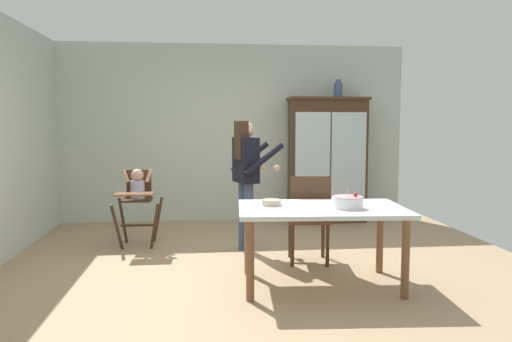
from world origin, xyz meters
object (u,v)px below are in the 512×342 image
object	(u,v)px
adult_person	(246,170)
serving_bowl	(271,203)
ceramic_vase	(338,90)
china_cabinet	(327,160)
high_chair_with_toddler	(138,193)
dining_chair_far_side	(309,213)
dining_table	(321,217)
birthday_cake	(347,202)

from	to	relation	value
adult_person	serving_bowl	distance (m)	1.19
ceramic_vase	serving_bowl	bearing A→B (deg)	-116.28
china_cabinet	high_chair_with_toddler	bearing A→B (deg)	-155.06
dining_chair_far_side	china_cabinet	bearing A→B (deg)	-102.13
china_cabinet	adult_person	xyz separation A→B (m)	(-1.38, -1.67, 0.02)
high_chair_with_toddler	adult_person	world-z (taller)	adult_person
dining_table	serving_bowl	bearing A→B (deg)	164.10
ceramic_vase	adult_person	bearing A→B (deg)	-132.57
birthday_cake	dining_chair_far_side	size ratio (longest dim) A/B	0.29
birthday_cake	serving_bowl	bearing A→B (deg)	161.70
ceramic_vase	high_chair_with_toddler	bearing A→B (deg)	-156.23
adult_person	dining_chair_far_side	size ratio (longest dim) A/B	1.59
dining_table	dining_chair_far_side	xyz separation A→B (m)	(0.04, 0.68, -0.09)
serving_bowl	birthday_cake	bearing A→B (deg)	-18.30
china_cabinet	high_chair_with_toddler	distance (m)	2.98
high_chair_with_toddler	birthday_cake	xyz separation A→B (m)	(2.10, -1.81, 0.14)
china_cabinet	birthday_cake	bearing A→B (deg)	-100.79
dining_table	birthday_cake	size ratio (longest dim) A/B	5.59
ceramic_vase	dining_chair_far_side	size ratio (longest dim) A/B	0.28
high_chair_with_toddler	adult_person	distance (m)	1.41
dining_table	serving_bowl	xyz separation A→B (m)	(-0.45, 0.13, 0.12)
dining_chair_far_side	high_chair_with_toddler	bearing A→B (deg)	-22.04
china_cabinet	dining_chair_far_side	world-z (taller)	china_cabinet
china_cabinet	adult_person	size ratio (longest dim) A/B	1.24
dining_chair_far_side	dining_table	bearing A→B (deg)	93.09
birthday_cake	dining_chair_far_side	bearing A→B (deg)	103.03
ceramic_vase	adult_person	distance (m)	2.50
serving_bowl	dining_table	bearing A→B (deg)	-15.90
high_chair_with_toddler	dining_table	distance (m)	2.55
birthday_cake	adult_person	bearing A→B (deg)	119.86
dining_table	serving_bowl	distance (m)	0.48
high_chair_with_toddler	serving_bowl	distance (m)	2.15
china_cabinet	serving_bowl	size ratio (longest dim) A/B	10.52
ceramic_vase	serving_bowl	xyz separation A→B (m)	(-1.40, -2.85, -1.24)
dining_table	china_cabinet	bearing A→B (deg)	74.89
china_cabinet	ceramic_vase	xyz separation A→B (m)	(0.16, 0.00, 1.06)
adult_person	ceramic_vase	bearing A→B (deg)	-60.51
china_cabinet	dining_chair_far_side	xyz separation A→B (m)	(-0.76, -2.29, -0.40)
ceramic_vase	serving_bowl	size ratio (longest dim) A/B	1.50
china_cabinet	serving_bowl	bearing A→B (deg)	-113.70
dining_table	dining_chair_far_side	distance (m)	0.69
serving_bowl	dining_chair_far_side	distance (m)	0.77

